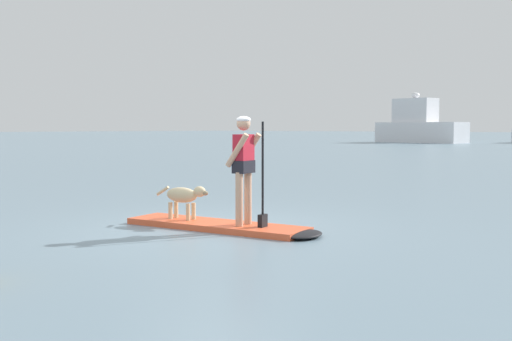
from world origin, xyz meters
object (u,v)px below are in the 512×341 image
(paddleboard, at_px, (228,227))
(person_paddler, at_px, (244,162))
(dog, at_px, (184,196))
(moored_boat_outer, at_px, (419,126))

(paddleboard, xyz_separation_m, person_paddler, (0.32, 0.06, 1.05))
(person_paddler, relative_size, dog, 1.60)
(paddleboard, distance_m, person_paddler, 1.10)
(person_paddler, distance_m, dog, 1.35)
(paddleboard, height_order, dog, dog)
(paddleboard, bearing_deg, dog, -169.82)
(person_paddler, distance_m, moored_boat_outer, 58.65)
(paddleboard, relative_size, dog, 3.25)
(dog, bearing_deg, person_paddler, 10.18)
(person_paddler, xyz_separation_m, moored_boat_outer, (-23.21, 53.86, 0.68))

